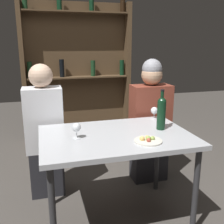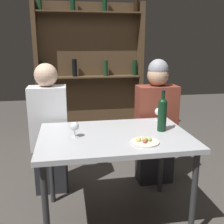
# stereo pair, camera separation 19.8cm
# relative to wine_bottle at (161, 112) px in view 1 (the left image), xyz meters

# --- Properties ---
(ground_plane) EXTENTS (10.00, 10.00, 0.00)m
(ground_plane) POSITION_rel_wine_bottle_xyz_m (-0.39, -0.03, -0.89)
(ground_plane) COLOR #47423D
(dining_table) EXTENTS (1.16, 0.79, 0.75)m
(dining_table) POSITION_rel_wine_bottle_xyz_m (-0.39, -0.03, -0.22)
(dining_table) COLOR #B7BABF
(dining_table) RESTS_ON ground_plane
(wine_rack_wall) EXTENTS (1.57, 0.21, 2.11)m
(wine_rack_wall) POSITION_rel_wine_bottle_xyz_m (-0.39, 2.01, 0.17)
(wine_rack_wall) COLOR #4C3823
(wine_rack_wall) RESTS_ON ground_plane
(wine_bottle) EXTENTS (0.07, 0.07, 0.33)m
(wine_bottle) POSITION_rel_wine_bottle_xyz_m (0.00, 0.00, 0.00)
(wine_bottle) COLOR black
(wine_bottle) RESTS_ON dining_table
(wine_glass_0) EXTENTS (0.07, 0.07, 0.11)m
(wine_glass_0) POSITION_rel_wine_bottle_xyz_m (0.08, 0.30, -0.07)
(wine_glass_0) COLOR silver
(wine_glass_0) RESTS_ON dining_table
(wine_glass_1) EXTENTS (0.07, 0.07, 0.12)m
(wine_glass_1) POSITION_rel_wine_bottle_xyz_m (-0.69, -0.03, -0.07)
(wine_glass_1) COLOR silver
(wine_glass_1) RESTS_ON dining_table
(food_plate_0) EXTENTS (0.20, 0.20, 0.04)m
(food_plate_0) POSITION_rel_wine_bottle_xyz_m (-0.21, -0.23, -0.14)
(food_plate_0) COLOR silver
(food_plate_0) RESTS_ON dining_table
(seated_person_left) EXTENTS (0.35, 0.22, 1.26)m
(seated_person_left) POSITION_rel_wine_bottle_xyz_m (-0.92, 0.53, -0.29)
(seated_person_left) COLOR #26262B
(seated_person_left) RESTS_ON ground_plane
(seated_person_right) EXTENTS (0.40, 0.22, 1.28)m
(seated_person_right) POSITION_rel_wine_bottle_xyz_m (0.14, 0.53, -0.27)
(seated_person_right) COLOR #26262B
(seated_person_right) RESTS_ON ground_plane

